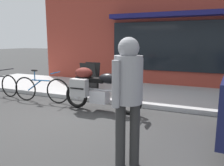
% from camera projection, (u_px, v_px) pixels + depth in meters
% --- Properties ---
extents(ground_plane, '(80.00, 80.00, 0.00)m').
position_uv_depth(ground_plane, '(69.00, 115.00, 5.51)').
color(ground_plane, '#343434').
extents(touring_motorcycle, '(2.12, 0.66, 1.40)m').
position_uv_depth(touring_motorcycle, '(96.00, 87.00, 5.75)').
color(touring_motorcycle, black).
rests_on(touring_motorcycle, ground_plane).
extents(parked_bicycle, '(1.78, 0.48, 0.95)m').
position_uv_depth(parked_bicycle, '(41.00, 89.00, 6.63)').
color(parked_bicycle, black).
rests_on(parked_bicycle, ground_plane).
extents(pedestrian_walking, '(0.50, 0.52, 1.80)m').
position_uv_depth(pedestrian_walking, '(128.00, 87.00, 3.08)').
color(pedestrian_walking, '#303030').
rests_on(pedestrian_walking, ground_plane).
extents(sandwich_board_sign, '(0.55, 0.41, 0.92)m').
position_uv_depth(sandwich_board_sign, '(90.00, 77.00, 7.62)').
color(sandwich_board_sign, black).
rests_on(sandwich_board_sign, sidewalk_curb).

